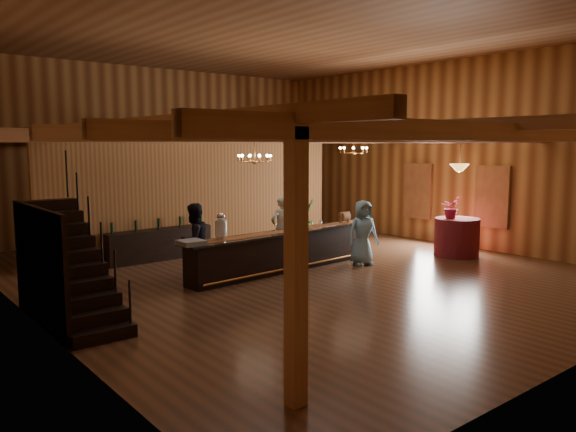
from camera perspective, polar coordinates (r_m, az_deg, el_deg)
floor at (r=13.64m, az=0.60°, el=-5.50°), size 14.00×14.00×0.00m
ceiling at (r=13.53m, az=0.63°, el=17.86°), size 14.00×14.00×0.00m
wall_back at (r=19.23m, az=-12.85°, el=6.29°), size 12.00×0.10×5.50m
wall_left at (r=10.56m, az=-25.51°, el=5.16°), size 0.10×14.00×5.50m
wall_right at (r=17.73m, az=15.84°, el=6.13°), size 0.10×14.00×5.50m
beam_grid at (r=13.70m, az=-0.74°, el=8.22°), size 11.90×13.90×0.39m
support_posts at (r=12.99m, az=2.01°, el=1.03°), size 9.20×10.20×3.20m
partition_wall at (r=15.97m, az=-8.81°, el=1.92°), size 9.00×0.18×3.10m
window_right_front at (r=16.88m, az=20.04°, el=1.85°), size 0.12×1.05×1.75m
window_right_back at (r=18.35m, az=13.08°, el=2.49°), size 0.12×1.05×1.75m
staircase at (r=10.19m, az=-20.99°, el=-4.59°), size 1.00×2.80×2.00m
backroom_boxes at (r=17.93m, az=-11.38°, el=-0.85°), size 4.10×0.60×1.10m
tasting_bar at (r=13.54m, az=-0.25°, el=-3.50°), size 5.73×1.13×0.96m
beverage_dispenser at (r=12.28m, az=-6.82°, el=-1.10°), size 0.26×0.26×0.60m
glass_rack_tray at (r=11.78m, az=-9.81°, el=-2.68°), size 0.50×0.50×0.10m
raffle_drum at (r=14.90m, az=5.77°, el=-0.06°), size 0.34×0.24×0.30m
bar_bottle_0 at (r=13.62m, az=-0.12°, el=-0.81°), size 0.07×0.07×0.30m
bar_bottle_1 at (r=13.75m, az=0.45°, el=-0.74°), size 0.07×0.07×0.30m
bar_bottle_2 at (r=13.83m, az=0.80°, el=-0.69°), size 0.07×0.07×0.30m
backbar_shelf at (r=15.14m, az=-12.94°, el=-2.82°), size 2.93×0.56×0.82m
round_table at (r=15.92m, az=16.76°, el=-2.07°), size 1.19×1.19×1.03m
chandelier_left at (r=13.73m, az=-3.41°, el=5.91°), size 0.80×0.80×0.66m
chandelier_right at (r=16.42m, az=6.66°, el=6.69°), size 0.80×0.80×0.49m
pendant_lamp at (r=15.73m, az=17.01°, el=4.72°), size 0.52×0.52×0.90m
bartender at (r=14.26m, az=-0.67°, el=-1.37°), size 0.65×0.44×1.74m
staff_second at (r=12.85m, az=-9.55°, el=-2.51°), size 0.97×0.85×1.71m
guest at (r=14.21m, az=7.61°, el=-1.68°), size 0.92×0.75×1.63m
floor_plant at (r=17.77m, az=1.76°, el=-0.33°), size 0.83×0.71×1.33m
table_flowers at (r=15.77m, az=16.20°, el=0.85°), size 0.66×0.61×0.60m
table_vase at (r=15.84m, az=16.28°, el=0.32°), size 0.15×0.15×0.29m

